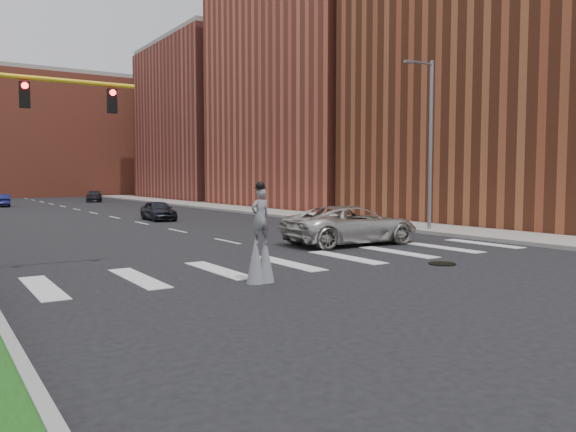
# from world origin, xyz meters

# --- Properties ---
(ground_plane) EXTENTS (160.00, 160.00, 0.00)m
(ground_plane) POSITION_xyz_m (0.00, 0.00, 0.00)
(ground_plane) COLOR black
(ground_plane) RESTS_ON ground
(sidewalk_right) EXTENTS (5.00, 90.00, 0.18)m
(sidewalk_right) POSITION_xyz_m (12.50, 25.00, 0.09)
(sidewalk_right) COLOR gray
(sidewalk_right) RESTS_ON ground
(manhole) EXTENTS (0.90, 0.90, 0.04)m
(manhole) POSITION_xyz_m (3.00, -2.00, 0.02)
(manhole) COLOR black
(manhole) RESTS_ON ground
(building_near) EXTENTS (16.00, 20.00, 22.00)m
(building_near) POSITION_xyz_m (22.00, 8.00, 11.00)
(building_near) COLOR brown
(building_near) RESTS_ON ground
(building_mid) EXTENTS (16.00, 22.00, 24.00)m
(building_mid) POSITION_xyz_m (22.00, 30.00, 12.00)
(building_mid) COLOR #B04F37
(building_mid) RESTS_ON ground
(building_far) EXTENTS (16.00, 22.00, 20.00)m
(building_far) POSITION_xyz_m (22.00, 54.00, 10.00)
(building_far) COLOR #984638
(building_far) RESTS_ON ground
(building_backdrop) EXTENTS (26.00, 14.00, 18.00)m
(building_backdrop) POSITION_xyz_m (6.00, 78.00, 9.00)
(building_backdrop) COLOR #B04F37
(building_backdrop) RESTS_ON ground
(streetlight) EXTENTS (2.05, 0.20, 9.00)m
(streetlight) POSITION_xyz_m (10.90, 6.00, 4.90)
(streetlight) COLOR slate
(streetlight) RESTS_ON ground
(stilt_performer) EXTENTS (0.84, 0.54, 2.82)m
(stilt_performer) POSITION_xyz_m (-3.78, -1.50, 1.07)
(stilt_performer) COLOR black
(stilt_performer) RESTS_ON ground
(suv_crossing) EXTENTS (6.25, 3.16, 1.69)m
(suv_crossing) POSITION_xyz_m (4.08, 4.10, 0.85)
(suv_crossing) COLOR beige
(suv_crossing) RESTS_ON ground
(car_near) EXTENTS (1.71, 3.99, 1.34)m
(car_near) POSITION_xyz_m (1.73, 21.69, 0.67)
(car_near) COLOR black
(car_near) RESTS_ON ground
(car_mid) EXTENTS (1.63, 3.86, 1.24)m
(car_mid) POSITION_xyz_m (-5.06, 46.83, 0.62)
(car_mid) COLOR navy
(car_mid) RESTS_ON ground
(car_far) EXTENTS (2.84, 4.72, 1.28)m
(car_far) POSITION_xyz_m (5.30, 53.06, 0.64)
(car_far) COLOR black
(car_far) RESTS_ON ground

